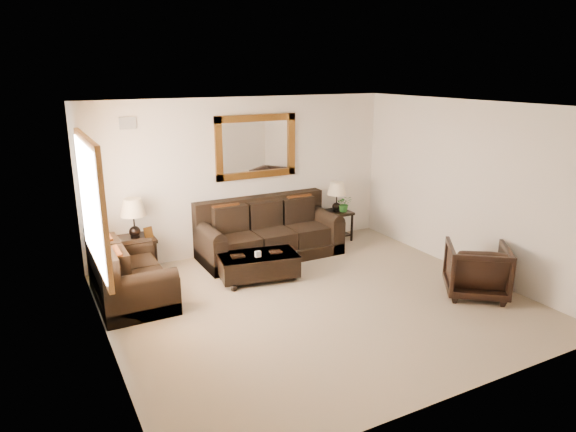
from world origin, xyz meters
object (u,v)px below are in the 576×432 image
loveseat (127,278)px  end_table_left (134,226)px  sofa (268,235)px  end_table_right (336,202)px  armchair (477,267)px  coffee_table (258,264)px

loveseat → end_table_left: size_ratio=1.30×
sofa → end_table_right: 1.57m
loveseat → armchair: bearing=-115.7°
sofa → end_table_right: end_table_right is taller
end_table_right → coffee_table: (-2.13, -1.09, -0.48)m
sofa → end_table_right: (1.52, 0.18, 0.37)m
sofa → loveseat: (-2.54, -0.74, -0.03)m
armchair → sofa: bearing=-18.6°
end_table_right → loveseat: bearing=-167.3°
end_table_left → armchair: size_ratio=1.47×
loveseat → armchair: 4.95m
end_table_right → armchair: (0.40, -3.06, -0.31)m
end_table_right → coffee_table: 2.44m
end_table_left → coffee_table: bearing=-33.6°
end_table_right → armchair: end_table_right is taller
armchair → loveseat: bearing=12.2°
sofa → coffee_table: (-0.61, -0.91, -0.10)m
end_table_left → end_table_right: end_table_left is taller
sofa → end_table_left: (-2.22, 0.15, 0.45)m
sofa → armchair: (1.91, -2.88, 0.06)m
sofa → loveseat: size_ratio=1.50×
loveseat → end_table_right: size_ratio=1.44×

